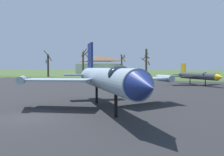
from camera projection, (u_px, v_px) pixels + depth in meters
name	position (u px, v px, depth m)	size (l,w,h in m)	color
ground_plane	(31.00, 117.00, 16.47)	(600.00, 600.00, 0.00)	#425B2D
asphalt_apron	(128.00, 92.00, 32.86)	(106.82, 60.22, 0.05)	#28282B
grass_verge_strip	(177.00, 80.00, 65.63)	(166.82, 12.00, 0.06)	#395225
jet_fighter_front_left	(105.00, 78.00, 19.17)	(13.98, 15.02, 5.86)	#8EA3B2
jet_fighter_rear_left	(198.00, 76.00, 45.24)	(10.29, 11.02, 4.16)	#33383D
bare_tree_far_left	(48.00, 65.00, 85.49)	(2.32, 2.24, 9.25)	#42382D
bare_tree_left_of_center	(83.00, 63.00, 82.19)	(2.92, 3.04, 9.73)	brown
bare_tree_center	(122.00, 65.00, 77.88)	(3.03, 3.02, 7.51)	brown
bare_tree_right_of_center	(146.00, 63.00, 74.51)	(2.80, 3.07, 8.93)	brown
visitor_building	(99.00, 65.00, 123.39)	(22.58, 15.92, 9.22)	beige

